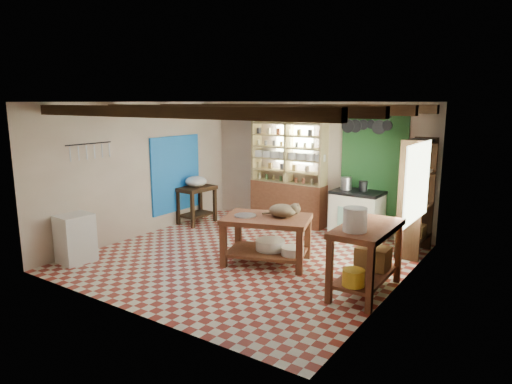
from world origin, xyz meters
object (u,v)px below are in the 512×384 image
Objects in this scene: cat at (283,211)px; right_counter at (366,259)px; white_cabinet at (75,238)px; stove at (357,214)px; prep_table at (197,205)px; work_table at (267,240)px.

right_counter is at bearing -41.40° from cat.
stove is at bearing 53.63° from white_cabinet.
cat is (2.83, -1.11, 0.48)m from prep_table.
work_table is at bearing 171.65° from right_counter.
prep_table is (-3.29, -0.93, -0.06)m from stove.
right_counter is (1.09, -2.39, 0.02)m from stove.
cat reaches higher than work_table.
white_cabinet is at bearing -87.11° from prep_table.
right_counter is 2.84× the size of cat.
right_counter is at bearing -25.85° from work_table.
prep_table is at bearing 160.48° from right_counter.
stove is 2.02× the size of cat.
work_table is 0.56m from cat.
work_table is at bearing 37.35° from white_cabinet.
white_cabinet is at bearing -175.42° from cat.
stove is at bearing 113.46° from right_counter.
prep_table is at bearing 130.05° from cat.
cat is at bearing 166.10° from right_counter.
prep_table is 1.01× the size of white_cabinet.
white_cabinet is (-2.63, -1.73, 0.01)m from work_table.
cat is (0.22, 0.13, 0.49)m from work_table.
prep_table is at bearing 136.10° from work_table.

